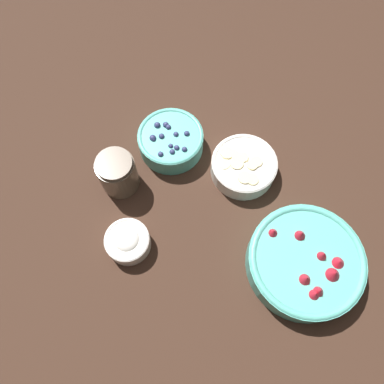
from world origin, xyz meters
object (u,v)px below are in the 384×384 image
bowl_cream (128,241)px  bowl_bananas (244,166)px  bowl_blueberries (171,140)px  bowl_strawberries (305,262)px  jar_chocolate (118,174)px

bowl_cream → bowl_bananas: bearing=46.1°
bowl_bananas → bowl_blueberries: bearing=169.9°
bowl_strawberries → bowl_bananas: size_ratio=1.58×
bowl_strawberries → jar_chocolate: 0.47m
bowl_blueberries → bowl_strawberries: bearing=-34.4°
bowl_blueberries → jar_chocolate: size_ratio=1.55×
bowl_strawberries → bowl_blueberries: 0.43m
bowl_blueberries → jar_chocolate: bearing=-129.2°
bowl_strawberries → bowl_cream: bearing=-175.8°
bowl_strawberries → bowl_bananas: bearing=128.3°
bowl_bananas → bowl_cream: (-0.23, -0.24, -0.00)m
bowl_cream → jar_chocolate: (-0.06, 0.15, 0.02)m
bowl_bananas → bowl_cream: 0.33m
bowl_strawberries → bowl_cream: (-0.39, -0.03, -0.01)m
bowl_cream → jar_chocolate: size_ratio=0.96×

